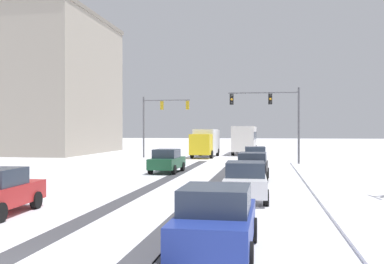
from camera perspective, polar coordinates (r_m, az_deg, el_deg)
wheel_track_left_lane at (r=24.78m, az=2.77°, el=-6.55°), size 0.81×35.00×0.01m
wheel_track_right_lane at (r=24.70m, az=4.53°, el=-6.57°), size 0.79×35.00×0.01m
wheel_track_center at (r=25.30m, az=-4.07°, el=-6.41°), size 0.80×35.00×0.01m
sidewalk_kerb_right at (r=23.40m, az=19.61°, el=-6.83°), size 4.00×35.00×0.12m
traffic_signal_far_left at (r=47.69m, az=-4.17°, el=2.25°), size 5.13×0.44×6.50m
traffic_signal_near_right at (r=38.31m, az=10.39°, el=2.80°), size 5.99×0.54×6.50m
car_silver_lead at (r=35.93m, az=8.04°, el=-3.13°), size 1.96×4.16×1.62m
car_dark_green_second at (r=30.91m, az=-3.21°, el=-3.68°), size 1.96×4.17×1.62m
car_black_third at (r=26.50m, az=7.74°, el=-4.34°), size 1.92×4.14×1.62m
car_white_fourth at (r=18.87m, az=6.84°, el=-6.20°), size 1.93×4.15×1.62m
car_blue_sixth at (r=10.77m, az=3.10°, el=-11.11°), size 1.86×4.12×1.62m
bus_oncoming at (r=55.17m, az=6.76°, el=-0.73°), size 2.74×11.02×3.38m
box_truck_delivery at (r=48.49m, az=1.72°, el=-1.29°), size 2.48×7.46×3.02m
office_building_far_left_block at (r=62.06m, az=-20.28°, el=5.58°), size 19.80×19.41×17.42m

